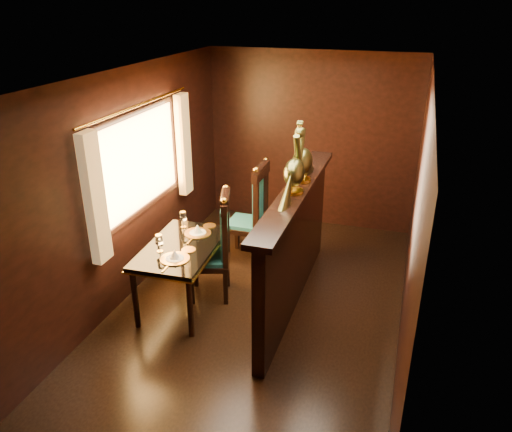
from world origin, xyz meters
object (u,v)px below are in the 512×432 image
at_px(chair_left, 219,243).
at_px(peacock_right, 303,150).
at_px(dining_table, 182,251).
at_px(chair_right, 255,210).
at_px(peacock_left, 295,160).

xyz_separation_m(chair_left, peacock_right, (0.82, 0.34, 1.04)).
relative_size(dining_table, chair_right, 0.94).
bearing_deg(chair_left, peacock_right, 4.43).
xyz_separation_m(chair_right, peacock_left, (0.72, -0.95, 1.01)).
bearing_deg(chair_right, dining_table, -109.35).
distance_m(chair_right, peacock_left, 1.56).
xyz_separation_m(chair_left, chair_right, (0.10, 0.94, 0.03)).
height_order(chair_right, peacock_left, peacock_left).
xyz_separation_m(chair_right, peacock_right, (0.72, -0.60, 1.01)).
relative_size(peacock_left, peacock_right, 0.98).
xyz_separation_m(dining_table, chair_left, (0.33, 0.27, 0.02)).
distance_m(chair_right, peacock_right, 1.38).
height_order(dining_table, chair_right, chair_right).
height_order(chair_left, chair_right, chair_right).
xyz_separation_m(peacock_left, peacock_right, (0.00, 0.35, 0.01)).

